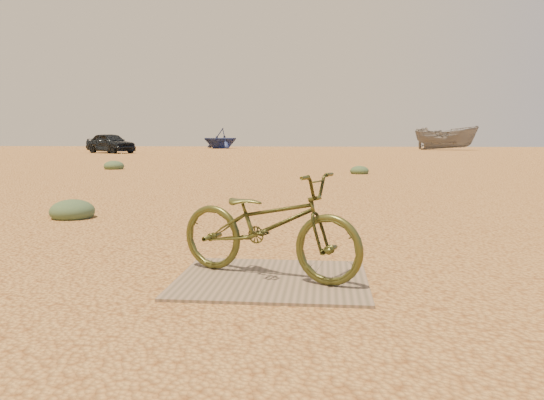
# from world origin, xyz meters

# --- Properties ---
(ground) EXTENTS (120.00, 120.00, 0.00)m
(ground) POSITION_xyz_m (0.00, 0.00, 0.00)
(ground) COLOR tan
(ground) RESTS_ON ground
(plywood_board) EXTENTS (1.44, 1.21, 0.02)m
(plywood_board) POSITION_xyz_m (-0.17, 0.23, 0.01)
(plywood_board) COLOR #816853
(plywood_board) RESTS_ON ground
(bicycle) EXTENTS (1.62, 1.09, 0.81)m
(bicycle) POSITION_xyz_m (-0.21, 0.27, 0.43)
(bicycle) COLOR #42451C
(bicycle) RESTS_ON plywood_board
(car) EXTENTS (4.36, 3.65, 1.40)m
(car) POSITION_xyz_m (-14.73, 32.14, 0.70)
(car) COLOR black
(car) RESTS_ON ground
(boat_near_left) EXTENTS (4.71, 5.47, 0.95)m
(boat_near_left) POSITION_xyz_m (-18.17, 39.27, 0.48)
(boat_near_left) COLOR white
(boat_near_left) RESTS_ON ground
(boat_far_left) EXTENTS (5.05, 5.08, 2.03)m
(boat_far_left) POSITION_xyz_m (-10.09, 48.03, 1.01)
(boat_far_left) COLOR navy
(boat_far_left) RESTS_ON ground
(boat_mid_right) EXTENTS (5.70, 3.92, 2.07)m
(boat_mid_right) POSITION_xyz_m (10.61, 43.87, 1.03)
(boat_mid_right) COLOR slate
(boat_mid_right) RESTS_ON ground
(kale_a) EXTENTS (0.59, 0.59, 0.33)m
(kale_a) POSITION_xyz_m (-3.18, 3.10, 0.00)
(kale_a) COLOR #4F6745
(kale_a) RESTS_ON ground
(kale_b) EXTENTS (0.56, 0.56, 0.31)m
(kale_b) POSITION_xyz_m (1.24, 12.37, 0.00)
(kale_b) COLOR #4F6745
(kale_b) RESTS_ON ground
(kale_c) EXTENTS (0.69, 0.69, 0.38)m
(kale_c) POSITION_xyz_m (-7.01, 13.86, 0.00)
(kale_c) COLOR #4F6745
(kale_c) RESTS_ON ground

